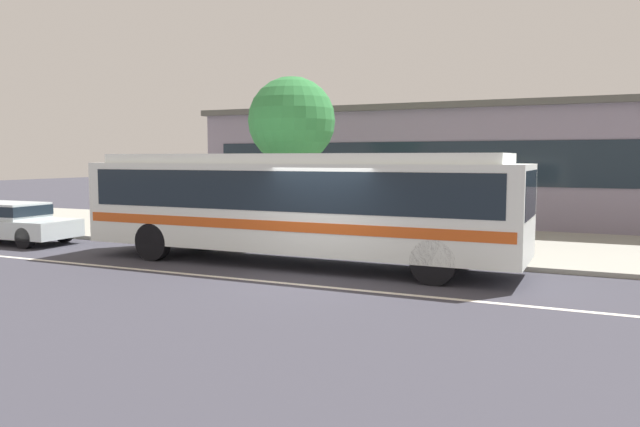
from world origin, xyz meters
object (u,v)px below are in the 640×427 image
object	(u,v)px
bus_stop_sign	(458,195)
street_tree_near_stop	(292,122)
transit_bus	(295,200)
pedestrian_waiting_near_sign	(249,207)
pedestrian_walking_along_curb	(451,220)
sedan_behind_bus	(8,220)
pedestrian_standing_by_tree	(324,209)

from	to	relation	value
bus_stop_sign	street_tree_near_stop	bearing A→B (deg)	161.36
transit_bus	street_tree_near_stop	bearing A→B (deg)	117.95
pedestrian_waiting_near_sign	pedestrian_walking_along_curb	world-z (taller)	pedestrian_waiting_near_sign
street_tree_near_stop	sedan_behind_bus	bearing A→B (deg)	-155.31
pedestrian_walking_along_curb	transit_bus	bearing A→B (deg)	-147.60
pedestrian_walking_along_curb	bus_stop_sign	world-z (taller)	bus_stop_sign
pedestrian_standing_by_tree	transit_bus	bearing A→B (deg)	-78.81
sedan_behind_bus	street_tree_near_stop	size ratio (longest dim) A/B	0.89
sedan_behind_bus	pedestrian_walking_along_curb	world-z (taller)	pedestrian_walking_along_curb
pedestrian_walking_along_curb	street_tree_near_stop	xyz separation A→B (m)	(-5.43, 1.37, 2.78)
transit_bus	pedestrian_standing_by_tree	distance (m)	3.44
transit_bus	pedestrian_walking_along_curb	xyz separation A→B (m)	(3.52, 2.23, -0.57)
transit_bus	sedan_behind_bus	distance (m)	10.26
transit_bus	sedan_behind_bus	xyz separation A→B (m)	(-10.22, -0.22, -0.92)
transit_bus	street_tree_near_stop	distance (m)	4.64
transit_bus	pedestrian_walking_along_curb	distance (m)	4.21
sedan_behind_bus	pedestrian_waiting_near_sign	size ratio (longest dim) A/B	2.73
pedestrian_waiting_near_sign	transit_bus	bearing A→B (deg)	-45.27
bus_stop_sign	pedestrian_standing_by_tree	bearing A→B (deg)	159.49
sedan_behind_bus	street_tree_near_stop	world-z (taller)	street_tree_near_stop
pedestrian_standing_by_tree	bus_stop_sign	bearing A→B (deg)	-20.51
transit_bus	street_tree_near_stop	xyz separation A→B (m)	(-1.91, 3.60, 2.21)
pedestrian_waiting_near_sign	pedestrian_walking_along_curb	bearing A→B (deg)	-10.47
sedan_behind_bus	pedestrian_waiting_near_sign	world-z (taller)	pedestrian_waiting_near_sign
pedestrian_standing_by_tree	street_tree_near_stop	world-z (taller)	street_tree_near_stop
sedan_behind_bus	pedestrian_waiting_near_sign	xyz separation A→B (m)	(6.72, 3.75, 0.38)
sedan_behind_bus	bus_stop_sign	size ratio (longest dim) A/B	1.78
street_tree_near_stop	pedestrian_walking_along_curb	bearing A→B (deg)	-14.14
pedestrian_standing_by_tree	bus_stop_sign	distance (m)	4.79
pedestrian_waiting_near_sign	pedestrian_standing_by_tree	world-z (taller)	pedestrian_standing_by_tree
street_tree_near_stop	transit_bus	bearing A→B (deg)	-62.05
pedestrian_walking_along_curb	street_tree_near_stop	distance (m)	6.25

